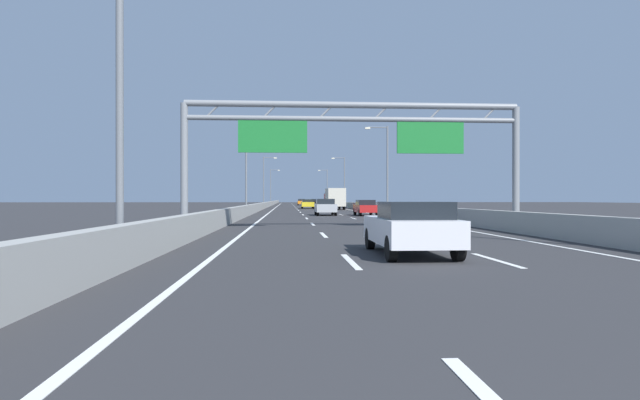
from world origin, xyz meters
name	(u,v)px	position (x,y,z in m)	size (l,w,h in m)	color
ground_plane	(304,207)	(0.00, 100.00, 0.00)	(260.00, 260.00, 0.00)	#2D2D30
lane_dash_left_1	(350,261)	(-1.80, 12.50, 0.01)	(0.16, 3.00, 0.01)	white
lane_dash_left_2	(324,235)	(-1.80, 21.50, 0.01)	(0.16, 3.00, 0.01)	white
lane_dash_left_3	(313,224)	(-1.80, 30.50, 0.01)	(0.16, 3.00, 0.01)	white
lane_dash_left_4	(307,218)	(-1.80, 39.50, 0.01)	(0.16, 3.00, 0.01)	white
lane_dash_left_5	(303,215)	(-1.80, 48.50, 0.01)	(0.16, 3.00, 0.01)	white
lane_dash_left_6	(300,212)	(-1.80, 57.50, 0.01)	(0.16, 3.00, 0.01)	white
lane_dash_left_7	(299,210)	(-1.80, 66.50, 0.01)	(0.16, 3.00, 0.01)	white
lane_dash_left_8	(297,209)	(-1.80, 75.50, 0.01)	(0.16, 3.00, 0.01)	white
lane_dash_left_9	(296,208)	(-1.80, 84.50, 0.01)	(0.16, 3.00, 0.01)	white
lane_dash_left_10	(295,207)	(-1.80, 93.50, 0.01)	(0.16, 3.00, 0.01)	white
lane_dash_left_11	(294,206)	(-1.80, 102.50, 0.01)	(0.16, 3.00, 0.01)	white
lane_dash_left_12	(294,206)	(-1.80, 111.50, 0.01)	(0.16, 3.00, 0.01)	white
lane_dash_left_13	(293,205)	(-1.80, 120.50, 0.01)	(0.16, 3.00, 0.01)	white
lane_dash_left_14	(293,205)	(-1.80, 129.50, 0.01)	(0.16, 3.00, 0.01)	white
lane_dash_left_15	(292,204)	(-1.80, 138.50, 0.01)	(0.16, 3.00, 0.01)	white
lane_dash_left_16	(292,204)	(-1.80, 147.50, 0.01)	(0.16, 3.00, 0.01)	white
lane_dash_left_17	(292,204)	(-1.80, 156.50, 0.01)	(0.16, 3.00, 0.01)	white
lane_dash_right_1	(496,260)	(1.80, 12.50, 0.01)	(0.16, 3.00, 0.01)	white
lane_dash_right_2	(408,235)	(1.80, 21.50, 0.01)	(0.16, 3.00, 0.01)	white
lane_dash_right_3	(373,224)	(1.80, 30.50, 0.01)	(0.16, 3.00, 0.01)	white
lane_dash_right_4	(353,218)	(1.80, 39.50, 0.01)	(0.16, 3.00, 0.01)	white
lane_dash_right_5	(341,215)	(1.80, 48.50, 0.01)	(0.16, 3.00, 0.01)	white
lane_dash_right_6	(332,212)	(1.80, 57.50, 0.01)	(0.16, 3.00, 0.01)	white
lane_dash_right_7	(326,210)	(1.80, 66.50, 0.01)	(0.16, 3.00, 0.01)	white
lane_dash_right_8	(321,209)	(1.80, 75.50, 0.01)	(0.16, 3.00, 0.01)	white
lane_dash_right_9	(318,208)	(1.80, 84.50, 0.01)	(0.16, 3.00, 0.01)	white
lane_dash_right_10	(315,207)	(1.80, 93.50, 0.01)	(0.16, 3.00, 0.01)	white
lane_dash_right_11	(312,206)	(1.80, 102.50, 0.01)	(0.16, 3.00, 0.01)	white
lane_dash_right_12	(310,206)	(1.80, 111.50, 0.01)	(0.16, 3.00, 0.01)	white
lane_dash_right_13	(309,205)	(1.80, 120.50, 0.01)	(0.16, 3.00, 0.01)	white
lane_dash_right_14	(307,205)	(1.80, 129.50, 0.01)	(0.16, 3.00, 0.01)	white
lane_dash_right_15	(306,204)	(1.80, 138.50, 0.01)	(0.16, 3.00, 0.01)	white
lane_dash_right_16	(305,204)	(1.80, 147.50, 0.01)	(0.16, 3.00, 0.01)	white
lane_dash_right_17	(303,204)	(1.80, 156.50, 0.01)	(0.16, 3.00, 0.01)	white
edge_line_left	(276,208)	(-5.25, 88.00, 0.01)	(0.16, 176.00, 0.01)	white
edge_line_right	(336,208)	(5.25, 88.00, 0.01)	(0.16, 176.00, 0.01)	white
barrier_left	(270,204)	(-6.90, 110.00, 0.47)	(0.45, 220.00, 0.95)	#9E9E99
barrier_right	(334,204)	(6.90, 110.00, 0.47)	(0.45, 220.00, 0.95)	#9E9E99
sign_gantry	(353,132)	(-0.01, 25.56, 4.84)	(17.03, 0.36, 6.36)	gray
streetlamp_left_near	(129,51)	(-7.47, 13.93, 5.40)	(2.58, 0.28, 9.50)	slate
streetlamp_left_mid	(248,163)	(-7.47, 55.58, 5.40)	(2.58, 0.28, 9.50)	slate
streetlamp_right_mid	(385,163)	(7.47, 55.58, 5.40)	(2.58, 0.28, 9.50)	slate
streetlamp_left_far	(265,178)	(-7.47, 97.22, 5.40)	(2.58, 0.28, 9.50)	slate
streetlamp_right_far	(343,179)	(7.47, 97.22, 5.40)	(2.58, 0.28, 9.50)	slate
streetlamp_left_distant	(271,184)	(-7.47, 138.87, 5.40)	(2.58, 0.28, 9.50)	slate
streetlamp_right_distant	(326,185)	(7.47, 138.87, 5.40)	(2.58, 0.28, 9.50)	slate
white_car	(410,227)	(0.00, 13.85, 0.75)	(1.86, 4.23, 1.44)	silver
silver_car	(325,207)	(0.20, 46.88, 0.77)	(1.81, 4.12, 1.51)	#A8ADB2
black_car	(314,202)	(3.78, 131.85, 0.76)	(1.79, 4.19, 1.48)	black
green_car	(329,204)	(3.36, 81.23, 0.73)	(1.90, 4.40, 1.41)	#1E7A38
orange_car	(301,202)	(0.14, 120.72, 0.76)	(1.80, 4.29, 1.48)	orange
red_car	(366,207)	(3.79, 46.00, 0.74)	(1.72, 4.51, 1.42)	red
yellow_car	(308,204)	(-0.10, 79.32, 0.75)	(1.90, 4.56, 1.44)	yellow
box_truck	(335,198)	(3.43, 72.18, 1.62)	(2.40, 8.24, 2.96)	#B21E19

